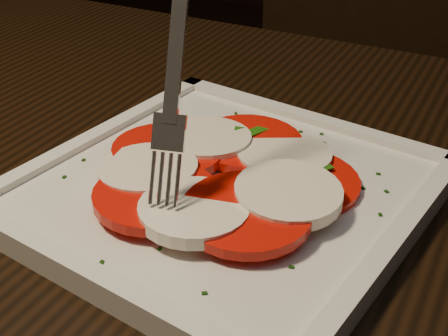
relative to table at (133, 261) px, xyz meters
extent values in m
cube|color=black|center=(0.00, 0.00, 0.08)|extent=(1.29, 0.94, 0.04)
cylinder|color=black|center=(-0.49, 0.40, -0.30)|extent=(0.06, 0.06, 0.71)
cube|color=black|center=(0.06, 0.75, -0.20)|extent=(0.43, 0.43, 0.04)
cylinder|color=black|center=(-0.13, 0.57, -0.45)|extent=(0.04, 0.04, 0.41)
cylinder|color=black|center=(0.23, 0.57, -0.45)|extent=(0.04, 0.04, 0.41)
cylinder|color=black|center=(-0.12, 0.93, -0.45)|extent=(0.04, 0.04, 0.41)
cylinder|color=black|center=(0.24, 0.93, -0.45)|extent=(0.04, 0.04, 0.41)
cube|color=silver|center=(0.10, -0.01, 0.11)|extent=(0.36, 0.36, 0.01)
cylinder|color=red|center=(0.15, 0.00, 0.12)|extent=(0.09, 0.09, 0.01)
cylinder|color=white|center=(0.13, 0.03, 0.12)|extent=(0.08, 0.08, 0.01)
cylinder|color=red|center=(0.10, 0.05, 0.12)|extent=(0.09, 0.09, 0.01)
cylinder|color=white|center=(0.06, 0.04, 0.12)|extent=(0.08, 0.08, 0.01)
cylinder|color=red|center=(0.04, 0.01, 0.12)|extent=(0.09, 0.09, 0.01)
cylinder|color=white|center=(0.04, -0.03, 0.12)|extent=(0.08, 0.08, 0.01)
cylinder|color=red|center=(0.06, -0.06, 0.13)|extent=(0.09, 0.09, 0.01)
cylinder|color=white|center=(0.09, -0.07, 0.13)|extent=(0.08, 0.08, 0.01)
cylinder|color=red|center=(0.13, -0.06, 0.13)|extent=(0.09, 0.09, 0.01)
cylinder|color=white|center=(0.15, -0.03, 0.13)|extent=(0.08, 0.08, 0.01)
cube|color=#235E10|center=(0.14, 0.02, 0.12)|extent=(0.02, 0.04, 0.00)
cube|color=#235E10|center=(0.15, -0.02, 0.12)|extent=(0.03, 0.03, 0.00)
cube|color=#235E10|center=(0.15, -0.05, 0.12)|extent=(0.04, 0.02, 0.01)
cube|color=#235E10|center=(0.09, 0.04, 0.12)|extent=(0.02, 0.05, 0.00)
cube|color=#235E10|center=(0.16, 0.01, 0.12)|extent=(0.04, 0.04, 0.00)
cube|color=#235E10|center=(0.07, 0.04, 0.12)|extent=(0.03, 0.03, 0.00)
cube|color=#235E10|center=(0.13, -0.04, 0.12)|extent=(0.01, 0.05, 0.01)
cube|color=#235E10|center=(0.10, 0.06, 0.12)|extent=(0.03, 0.04, 0.00)
cube|color=#235E10|center=(0.14, -0.02, 0.12)|extent=(0.03, 0.04, 0.00)
cube|color=#235E10|center=(0.05, 0.00, 0.12)|extent=(0.03, 0.04, 0.01)
cube|color=#113309|center=(0.21, 0.04, 0.11)|extent=(0.00, 0.00, 0.00)
cube|color=#113309|center=(0.11, 0.08, 0.11)|extent=(0.00, 0.00, 0.00)
cube|color=#113309|center=(-0.03, -0.02, 0.11)|extent=(0.00, 0.00, 0.00)
cube|color=#113309|center=(0.08, -0.10, 0.11)|extent=(0.00, 0.00, 0.00)
cube|color=#113309|center=(0.10, 0.11, 0.11)|extent=(0.00, 0.00, 0.00)
cube|color=#113309|center=(0.22, -0.01, 0.11)|extent=(0.00, 0.00, 0.00)
cube|color=#113309|center=(0.22, 0.02, 0.11)|extent=(0.00, 0.00, 0.00)
cube|color=#113309|center=(0.15, 0.10, 0.11)|extent=(0.00, 0.00, 0.00)
cube|color=#113309|center=(0.13, 0.09, 0.11)|extent=(0.00, 0.00, 0.00)
cube|color=#113309|center=(0.14, 0.08, 0.11)|extent=(0.00, 0.00, 0.00)
cube|color=#113309|center=(0.17, -0.09, 0.11)|extent=(0.00, 0.00, 0.00)
cube|color=#113309|center=(0.20, 0.01, 0.11)|extent=(0.00, 0.00, 0.00)
cube|color=#113309|center=(0.20, 0.02, 0.11)|extent=(0.00, 0.00, 0.00)
cube|color=#113309|center=(-0.03, -0.05, 0.11)|extent=(0.00, 0.00, 0.00)
cube|color=#113309|center=(0.05, 0.09, 0.11)|extent=(0.00, 0.00, 0.00)
cube|color=#113309|center=(0.07, 0.08, 0.11)|extent=(0.00, 0.00, 0.00)
cube|color=#113309|center=(0.06, 0.11, 0.11)|extent=(0.00, 0.00, 0.00)
cube|color=#113309|center=(0.15, 0.08, 0.11)|extent=(0.00, 0.00, 0.00)
cube|color=#113309|center=(0.05, -0.09, 0.11)|extent=(0.00, 0.00, 0.00)
cube|color=#113309|center=(0.05, -0.13, 0.11)|extent=(0.00, 0.00, 0.00)
cube|color=#113309|center=(0.13, -0.13, 0.11)|extent=(0.00, 0.00, 0.00)
camera|label=1|loc=(0.24, -0.40, 0.38)|focal=50.00mm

